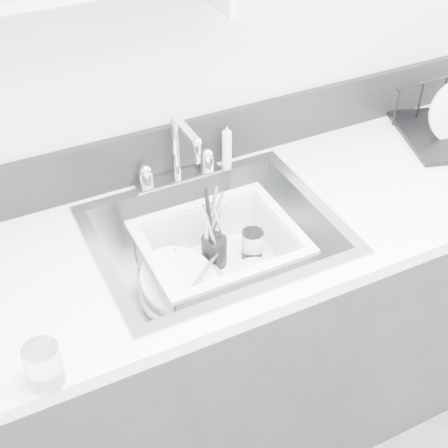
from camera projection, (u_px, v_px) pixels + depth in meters
counter_run at (217, 344)px, 1.93m from camera, size 3.20×0.62×0.92m
backsplash at (171, 150)px, 1.80m from camera, size 3.20×0.02×0.16m
sink at (216, 256)px, 1.70m from camera, size 0.64×0.52×0.20m
faucet at (178, 165)px, 1.77m from camera, size 0.26×0.18×0.23m
side_sprayer at (227, 147)px, 1.83m from camera, size 0.03×0.03×0.14m
wash_tub at (220, 258)px, 1.69m from camera, size 0.45×0.39×0.16m
plate_stack at (183, 287)px, 1.66m from camera, size 0.26×0.25×0.10m
utensil_cup at (214, 249)px, 1.73m from camera, size 0.07×0.07×0.24m
ladle at (195, 267)px, 1.70m from camera, size 0.26×0.26×0.08m
tumbler_in_tub at (252, 245)px, 1.76m from camera, size 0.08×0.08×0.09m
tumbler_counter at (44, 366)px, 1.24m from camera, size 0.09×0.09×0.10m
bowl_small at (255, 274)px, 1.71m from camera, size 0.11×0.11×0.03m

